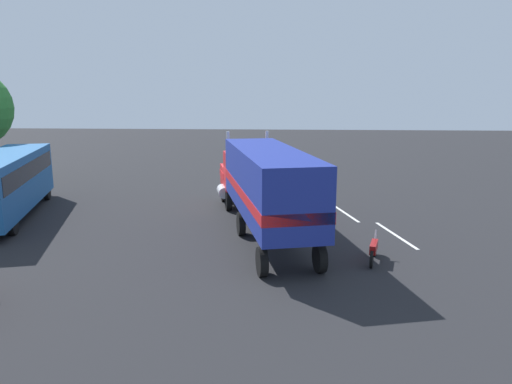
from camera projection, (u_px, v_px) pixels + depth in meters
ground_plane at (235, 206)px, 28.49m from camera, size 120.00×120.00×0.00m
lane_stripe_near at (294, 208)px, 27.89m from camera, size 4.33×1.12×0.01m
lane_stripe_mid at (344, 212)px, 27.02m from camera, size 4.31×1.23×0.01m
lane_stripe_far at (395, 235)px, 22.69m from camera, size 4.32×1.14×0.01m
semi_truck at (263, 181)px, 22.50m from camera, size 14.34×5.86×4.50m
person_bystander at (296, 199)px, 26.35m from camera, size 0.34×0.45×1.63m
parked_bus at (6, 179)px, 25.62m from camera, size 11.28×5.43×3.40m
motorcycle at (374, 250)px, 19.07m from camera, size 2.06×0.65×1.12m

